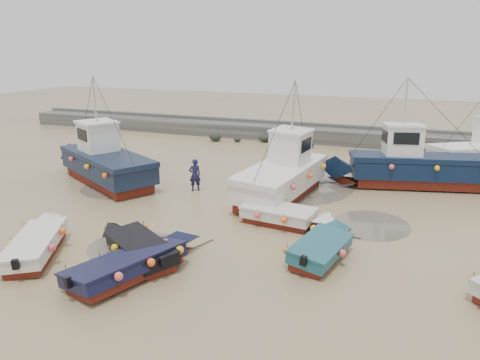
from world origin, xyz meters
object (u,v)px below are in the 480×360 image
object	(u,v)px
dinghy_1	(135,261)
cabin_boat_1	(285,173)
cabin_boat_2	(408,164)
dinghy_2	(323,244)
dinghy_0	(39,240)
dinghy_5	(286,214)
dinghy_4	(138,244)
person	(195,191)
cabin_boat_0	(103,160)

from	to	relation	value
dinghy_1	cabin_boat_1	world-z (taller)	cabin_boat_1
cabin_boat_2	dinghy_2	bearing A→B (deg)	153.08
dinghy_2	cabin_boat_1	xyz separation A→B (m)	(-3.53, 7.03, 0.76)
dinghy_0	dinghy_5	size ratio (longest dim) A/B	1.08
dinghy_5	cabin_boat_2	xyz separation A→B (m)	(4.95, 8.62, 0.76)
dinghy_1	dinghy_4	world-z (taller)	same
dinghy_0	dinghy_4	bearing A→B (deg)	-12.19
dinghy_0	person	size ratio (longest dim) A/B	3.27
person	dinghy_1	bearing A→B (deg)	63.96
dinghy_0	dinghy_2	world-z (taller)	same
dinghy_1	dinghy_5	size ratio (longest dim) A/B	1.16
cabin_boat_0	cabin_boat_2	world-z (taller)	same
dinghy_2	cabin_boat_2	xyz separation A→B (m)	(2.69, 11.38, 0.76)
cabin_boat_0	cabin_boat_1	size ratio (longest dim) A/B	0.95
dinghy_2	cabin_boat_0	size ratio (longest dim) A/B	0.54
dinghy_5	cabin_boat_2	world-z (taller)	cabin_boat_2
dinghy_0	dinghy_2	size ratio (longest dim) A/B	1.11
dinghy_0	dinghy_1	xyz separation A→B (m)	(4.65, -0.23, -0.00)
dinghy_0	cabin_boat_1	size ratio (longest dim) A/B	0.57
dinghy_5	cabin_boat_1	world-z (taller)	cabin_boat_1
dinghy_0	dinghy_4	size ratio (longest dim) A/B	1.13
dinghy_2	cabin_boat_0	xyz separation A→B (m)	(-14.59, 5.84, 0.76)
dinghy_4	dinghy_5	size ratio (longest dim) A/B	0.95
cabin_boat_0	cabin_boat_2	size ratio (longest dim) A/B	0.93
dinghy_5	dinghy_2	bearing A→B (deg)	46.48
dinghy_0	dinghy_2	xyz separation A→B (m)	(10.67, 3.63, 0.02)
person	cabin_boat_2	bearing A→B (deg)	164.96
dinghy_1	cabin_boat_1	xyz separation A→B (m)	(2.48, 10.88, 0.78)
dinghy_0	dinghy_4	distance (m)	4.05
dinghy_0	person	distance (m)	9.96
dinghy_2	person	size ratio (longest dim) A/B	2.94
dinghy_2	cabin_boat_1	distance (m)	7.90
dinghy_5	person	xyz separation A→B (m)	(-6.27, 3.33, -0.55)
dinghy_5	cabin_boat_1	size ratio (longest dim) A/B	0.53
dinghy_2	dinghy_5	distance (m)	3.57
dinghy_2	cabin_boat_1	world-z (taller)	cabin_boat_1
dinghy_0	dinghy_5	xyz separation A→B (m)	(8.40, 6.38, 0.02)
dinghy_4	cabin_boat_2	bearing A→B (deg)	-1.05
dinghy_0	dinghy_5	world-z (taller)	same
person	dinghy_4	bearing A→B (deg)	61.34
dinghy_0	dinghy_4	world-z (taller)	same
dinghy_4	cabin_boat_1	bearing A→B (deg)	14.48
cabin_boat_2	cabin_boat_1	bearing A→B (deg)	111.36
dinghy_1	person	xyz separation A→B (m)	(-2.52, 9.95, -0.54)
dinghy_2	dinghy_1	bearing A→B (deg)	-136.73
dinghy_2	dinghy_5	world-z (taller)	same
dinghy_0	cabin_boat_1	xyz separation A→B (m)	(7.13, 10.65, 0.78)
cabin_boat_2	cabin_boat_0	bearing A→B (deg)	94.16
cabin_boat_2	person	xyz separation A→B (m)	(-11.22, -5.29, -1.31)
dinghy_0	person	world-z (taller)	dinghy_0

